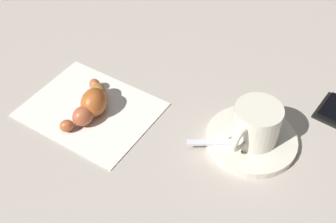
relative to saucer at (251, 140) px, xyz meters
name	(u,v)px	position (x,y,z in m)	size (l,w,h in m)	color
ground_plane	(181,122)	(-0.10, -0.02, -0.01)	(1.80, 1.80, 0.00)	#AEA296
saucer	(251,140)	(0.00, 0.00, 0.00)	(0.13, 0.13, 0.01)	beige
espresso_cup	(256,124)	(0.00, 0.00, 0.03)	(0.07, 0.09, 0.06)	beige
teaspoon	(248,141)	(0.00, -0.01, 0.01)	(0.11, 0.09, 0.01)	silver
sugar_packet	(241,125)	(-0.02, 0.01, 0.01)	(0.07, 0.02, 0.01)	beige
napkin	(91,109)	(-0.23, -0.08, 0.00)	(0.19, 0.15, 0.00)	silver
croissant	(92,103)	(-0.22, -0.09, 0.02)	(0.07, 0.11, 0.04)	#AD512C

